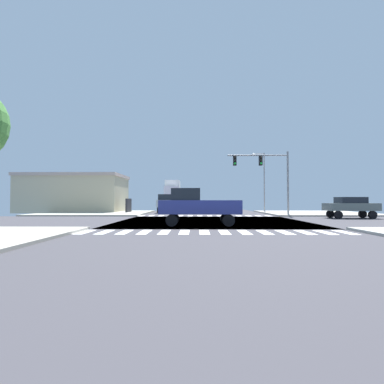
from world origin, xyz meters
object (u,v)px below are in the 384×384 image
object	(u,v)px
street_lamp	(262,177)
pickup_queued_1	(197,205)
bank_building	(75,193)
box_truck_nearside_1	(172,194)
traffic_signal_mast	(265,168)
sedan_farside_1	(351,206)
suv_crossing_1	(166,202)

from	to	relation	value
street_lamp	pickup_queued_1	distance (m)	22.33
bank_building	box_truck_nearside_1	distance (m)	15.02
box_truck_nearside_1	pickup_queued_1	world-z (taller)	box_truck_nearside_1
traffic_signal_mast	sedan_farside_1	size ratio (longest dim) A/B	1.54
street_lamp	box_truck_nearside_1	distance (m)	15.15
traffic_signal_mast	suv_crossing_1	distance (m)	13.53
bank_building	pickup_queued_1	distance (m)	25.14
bank_building	pickup_queued_1	xyz separation A→B (m)	(16.27, -19.12, -1.22)
traffic_signal_mast	box_truck_nearside_1	distance (m)	20.24
sedan_farside_1	suv_crossing_1	xyz separation A→B (m)	(-17.54, 10.96, 0.28)
street_lamp	traffic_signal_mast	bearing A→B (deg)	-102.32
street_lamp	pickup_queued_1	size ratio (longest dim) A/B	1.58
traffic_signal_mast	street_lamp	world-z (taller)	street_lamp
bank_building	box_truck_nearside_1	bearing A→B (deg)	34.58
bank_building	box_truck_nearside_1	world-z (taller)	bank_building
box_truck_nearside_1	suv_crossing_1	xyz separation A→B (m)	(0.00, -9.69, -1.17)
street_lamp	sedan_farside_1	bearing A→B (deg)	-70.67
traffic_signal_mast	bank_building	distance (m)	24.84
sedan_farside_1	box_truck_nearside_1	bearing A→B (deg)	-139.64
street_lamp	suv_crossing_1	size ratio (longest dim) A/B	1.75
pickup_queued_1	suv_crossing_1	bearing A→B (deg)	12.28
traffic_signal_mast	sedan_farside_1	bearing A→B (deg)	-29.46
box_truck_nearside_1	sedan_farside_1	xyz separation A→B (m)	(17.54, -20.64, -1.45)
sedan_farside_1	street_lamp	bearing A→B (deg)	-160.67
bank_building	box_truck_nearside_1	size ratio (longest dim) A/B	2.01
bank_building	suv_crossing_1	distance (m)	12.47
bank_building	suv_crossing_1	size ratio (longest dim) A/B	3.15
traffic_signal_mast	bank_building	size ratio (longest dim) A/B	0.46
box_truck_nearside_1	sedan_farside_1	bearing A→B (deg)	130.36
box_truck_nearside_1	sedan_farside_1	world-z (taller)	box_truck_nearside_1
street_lamp	bank_building	xyz separation A→B (m)	(-25.31, -0.99, -2.30)
street_lamp	sedan_farside_1	world-z (taller)	street_lamp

